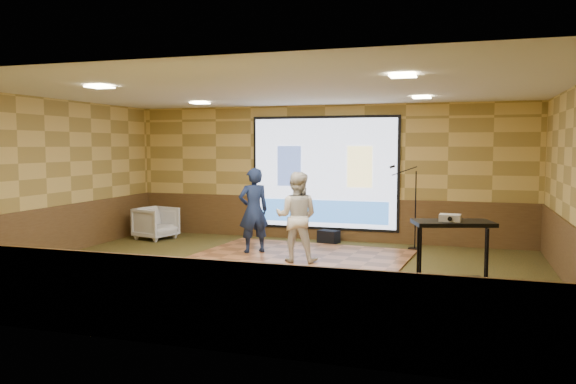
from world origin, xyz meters
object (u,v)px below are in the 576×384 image
(av_table, at_px, (453,243))
(player_right, at_px, (297,217))
(dance_floor, at_px, (300,257))
(duffel_bag, at_px, (329,237))
(projector, at_px, (450,218))
(mic_stand, at_px, (412,225))
(player_left, at_px, (254,210))
(projector_screen, at_px, (324,174))
(banquet_chair, at_px, (156,223))

(av_table, bearing_deg, player_right, 147.49)
(dance_floor, distance_m, duffel_bag, 1.78)
(av_table, height_order, projector, projector)
(mic_stand, bearing_deg, av_table, -98.07)
(player_left, relative_size, projector, 5.93)
(projector_screen, height_order, banquet_chair, projector_screen)
(projector_screen, xyz_separation_m, projector, (2.79, -4.27, -0.33))
(duffel_bag, bearing_deg, mic_stand, -6.75)
(projector_screen, xyz_separation_m, mic_stand, (1.98, -0.52, -0.98))
(dance_floor, bearing_deg, banquet_chair, 163.64)
(banquet_chair, bearing_deg, projector_screen, -59.40)
(projector, bearing_deg, mic_stand, 105.57)
(player_left, bearing_deg, duffel_bag, -163.01)
(projector_screen, height_order, av_table, projector_screen)
(av_table, distance_m, banquet_chair, 7.27)
(av_table, bearing_deg, dance_floor, 142.12)
(player_left, relative_size, duffel_bag, 3.81)
(av_table, height_order, mic_stand, mic_stand)
(banquet_chair, bearing_deg, player_right, -96.55)
(projector, distance_m, duffel_bag, 4.85)
(player_left, distance_m, player_right, 1.19)
(mic_stand, bearing_deg, banquet_chair, 163.90)
(player_left, distance_m, mic_stand, 3.26)
(mic_stand, distance_m, banquet_chair, 5.66)
(dance_floor, bearing_deg, duffel_bag, 85.27)
(av_table, height_order, banquet_chair, av_table)
(dance_floor, xyz_separation_m, av_table, (2.79, -2.17, 0.78))
(projector_screen, height_order, mic_stand, projector_screen)
(player_left, xyz_separation_m, duffel_bag, (1.12, 1.63, -0.72))
(mic_stand, bearing_deg, player_right, -154.06)
(player_left, height_order, player_right, player_left)
(dance_floor, height_order, player_left, player_left)
(mic_stand, relative_size, banquet_chair, 2.16)
(dance_floor, bearing_deg, player_right, -80.72)
(player_right, relative_size, mic_stand, 0.94)
(dance_floor, xyz_separation_m, projector, (2.75, -2.20, 1.13))
(banquet_chair, relative_size, duffel_bag, 1.84)
(player_left, height_order, projector, player_left)
(projector_screen, bearing_deg, av_table, -56.30)
(banquet_chair, bearing_deg, player_left, -93.74)
(dance_floor, bearing_deg, projector, -38.68)
(projector, bearing_deg, banquet_chair, 156.40)
(projector_screen, xyz_separation_m, player_right, (0.11, -2.51, -0.64))
(projector_screen, distance_m, mic_stand, 2.27)
(dance_floor, distance_m, player_right, 0.93)
(banquet_chair, height_order, duffel_bag, banquet_chair)
(projector_screen, relative_size, duffel_bag, 7.67)
(dance_floor, xyz_separation_m, banquet_chair, (-3.69, 1.08, 0.35))
(projector, height_order, mic_stand, mic_stand)
(projector, xyz_separation_m, banquet_chair, (-6.44, 3.29, -0.78))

